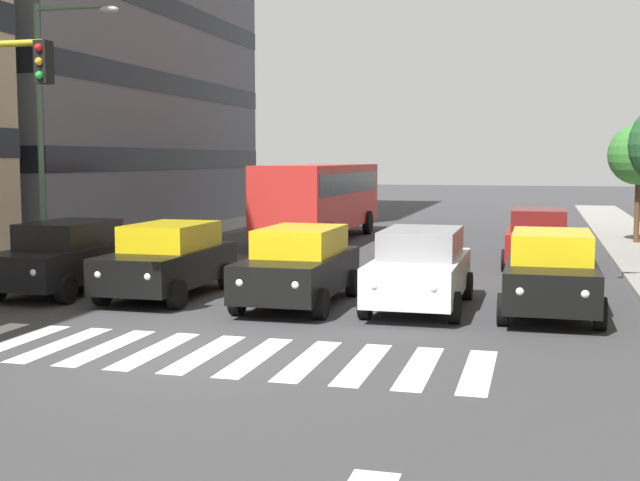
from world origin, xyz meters
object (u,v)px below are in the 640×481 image
object	(u,v)px
car_1	(420,268)
bus_behind_traffic	(321,194)
car_4	(67,256)
car_0	(551,272)
car_row2_0	(538,237)
car_3	(169,259)
street_lamp_right	(52,110)
street_tree_3	(639,155)
car_2	(299,265)

from	to	relation	value
car_1	bus_behind_traffic	distance (m)	15.28
car_4	car_0	bearing A→B (deg)	-179.59
car_row2_0	bus_behind_traffic	bearing A→B (deg)	-35.49
car_3	car_4	xyz separation A→B (m)	(2.67, 0.05, 0.00)
street_lamp_right	car_row2_0	bearing A→B (deg)	-157.91
car_1	street_tree_3	bearing A→B (deg)	-111.86
bus_behind_traffic	street_lamp_right	distance (m)	12.55
car_0	street_tree_3	size ratio (longest dim) A/B	1.02
car_0	car_2	size ratio (longest dim) A/B	1.00
car_1	bus_behind_traffic	size ratio (longest dim) A/B	0.42
car_1	car_2	xyz separation A→B (m)	(2.66, 0.27, 0.00)
car_row2_0	street_lamp_right	bearing A→B (deg)	22.09
street_tree_3	car_3	bearing A→B (deg)	51.23
car_2	car_row2_0	world-z (taller)	same
car_2	car_4	bearing A→B (deg)	-2.32
street_tree_3	car_2	bearing A→B (deg)	60.32
street_lamp_right	car_3	bearing A→B (deg)	150.14
car_0	street_tree_3	world-z (taller)	street_tree_3
car_2	car_0	bearing A→B (deg)	-176.56
car_1	car_row2_0	bearing A→B (deg)	-106.91
car_1	street_tree_3	distance (m)	16.18
car_2	car_4	xyz separation A→B (m)	(5.96, -0.24, 0.00)
car_1	car_row2_0	size ratio (longest dim) A/B	1.00
car_2	street_lamp_right	distance (m)	9.32
car_4	street_tree_3	xyz separation A→B (m)	(-14.57, -14.86, 2.49)
car_0	car_3	world-z (taller)	same
car_3	street_lamp_right	world-z (taller)	street_lamp_right
car_row2_0	street_tree_3	distance (m)	8.03
car_3	bus_behind_traffic	world-z (taller)	bus_behind_traffic
street_lamp_right	street_tree_3	bearing A→B (deg)	-143.94
car_0	car_3	size ratio (longest dim) A/B	1.00
car_0	bus_behind_traffic	distance (m)	16.48
car_row2_0	bus_behind_traffic	distance (m)	10.35
car_1	car_2	size ratio (longest dim) A/B	1.00
car_row2_0	bus_behind_traffic	size ratio (longest dim) A/B	0.42
car_1	car_3	size ratio (longest dim) A/B	1.00
car_2	street_lamp_right	xyz separation A→B (m)	(8.01, -3.00, 3.69)
car_1	car_4	size ratio (longest dim) A/B	1.00
car_1	car_4	distance (m)	8.62
car_4	street_tree_3	size ratio (longest dim) A/B	1.02
car_0	car_4	bearing A→B (deg)	0.41
car_0	car_row2_0	world-z (taller)	same
bus_behind_traffic	car_2	bearing A→B (deg)	102.94
car_0	car_row2_0	xyz separation A→B (m)	(0.28, -8.00, 0.00)
car_3	car_row2_0	bearing A→B (deg)	-136.24
car_4	bus_behind_traffic	bearing A→B (deg)	-100.76
car_0	car_4	xyz separation A→B (m)	(11.35, 0.08, 0.00)
car_2	car_3	size ratio (longest dim) A/B	1.00
car_1	street_lamp_right	distance (m)	11.61
car_3	car_1	bearing A→B (deg)	179.80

